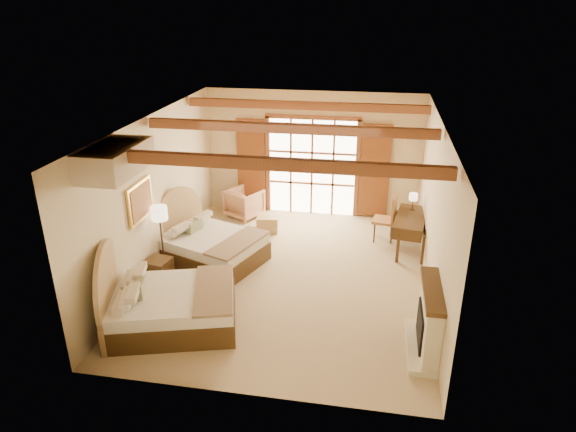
% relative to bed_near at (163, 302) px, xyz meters
% --- Properties ---
extents(floor, '(7.00, 7.00, 0.00)m').
position_rel_bed_near_xyz_m(floor, '(1.85, 2.03, -0.43)').
color(floor, tan).
rests_on(floor, ground).
extents(wall_back, '(5.50, 0.00, 5.50)m').
position_rel_bed_near_xyz_m(wall_back, '(1.85, 5.53, 1.17)').
color(wall_back, beige).
rests_on(wall_back, ground).
extents(wall_left, '(0.00, 7.00, 7.00)m').
position_rel_bed_near_xyz_m(wall_left, '(-0.90, 2.03, 1.17)').
color(wall_left, beige).
rests_on(wall_left, ground).
extents(wall_right, '(0.00, 7.00, 7.00)m').
position_rel_bed_near_xyz_m(wall_right, '(4.60, 2.03, 1.17)').
color(wall_right, beige).
rests_on(wall_right, ground).
extents(ceiling, '(7.00, 7.00, 0.00)m').
position_rel_bed_near_xyz_m(ceiling, '(1.85, 2.03, 2.77)').
color(ceiling, '#AA7539').
rests_on(ceiling, ground).
extents(ceiling_beams, '(5.39, 4.60, 0.18)m').
position_rel_bed_near_xyz_m(ceiling_beams, '(1.85, 2.03, 2.65)').
color(ceiling_beams, brown).
rests_on(ceiling_beams, ceiling).
extents(french_doors, '(3.95, 0.08, 2.60)m').
position_rel_bed_near_xyz_m(french_doors, '(1.85, 5.47, 0.82)').
color(french_doors, white).
rests_on(french_doors, ground).
extents(fireplace, '(0.46, 1.40, 1.16)m').
position_rel_bed_near_xyz_m(fireplace, '(4.44, 0.03, 0.08)').
color(fireplace, beige).
rests_on(fireplace, ground).
extents(painting, '(0.06, 0.95, 0.75)m').
position_rel_bed_near_xyz_m(painting, '(-0.86, 1.28, 1.32)').
color(painting, '#EDBC52').
rests_on(painting, wall_left).
extents(canopy_valance, '(0.70, 1.40, 0.45)m').
position_rel_bed_near_xyz_m(canopy_valance, '(-0.55, 0.03, 2.52)').
color(canopy_valance, beige).
rests_on(canopy_valance, ceiling).
extents(bed_near, '(2.56, 2.15, 1.41)m').
position_rel_bed_near_xyz_m(bed_near, '(0.00, 0.00, 0.00)').
color(bed_near, '#473417').
rests_on(bed_near, floor).
extents(bed_far, '(2.52, 2.13, 1.33)m').
position_rel_bed_near_xyz_m(bed_far, '(-0.02, 2.37, -0.03)').
color(bed_far, '#473417').
rests_on(bed_far, floor).
extents(nightstand, '(0.52, 0.52, 0.54)m').
position_rel_bed_near_xyz_m(nightstand, '(-0.64, 1.26, -0.16)').
color(nightstand, '#473417').
rests_on(nightstand, floor).
extents(floor_lamp, '(0.32, 0.32, 1.53)m').
position_rel_bed_near_xyz_m(floor_lamp, '(-0.65, 1.59, 0.88)').
color(floor_lamp, '#3C271C').
rests_on(floor_lamp, floor).
extents(armchair, '(1.09, 1.10, 0.75)m').
position_rel_bed_near_xyz_m(armchair, '(0.16, 4.92, -0.05)').
color(armchair, tan).
rests_on(armchair, floor).
extents(ottoman, '(0.58, 0.58, 0.37)m').
position_rel_bed_near_xyz_m(ottoman, '(0.94, 4.20, -0.24)').
color(ottoman, tan).
rests_on(ottoman, floor).
extents(desk, '(0.85, 1.57, 0.80)m').
position_rel_bed_near_xyz_m(desk, '(4.31, 3.72, 0.00)').
color(desk, '#473417').
rests_on(desk, floor).
extents(desk_chair, '(0.57, 0.56, 1.12)m').
position_rel_bed_near_xyz_m(desk_chair, '(3.76, 4.12, -0.08)').
color(desk_chair, '#B37842').
rests_on(desk_chair, floor).
extents(desk_lamp, '(0.20, 0.20, 0.39)m').
position_rel_bed_near_xyz_m(desk_lamp, '(4.35, 4.14, 0.67)').
color(desk_lamp, '#3C271C').
rests_on(desk_lamp, desk).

